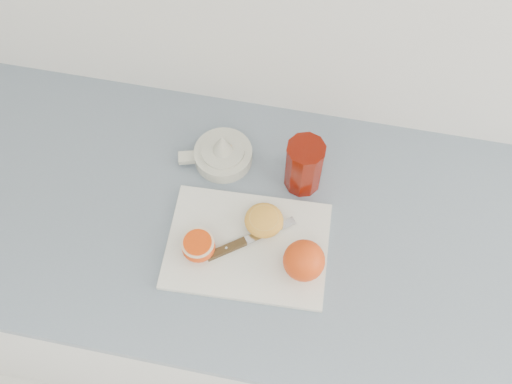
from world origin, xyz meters
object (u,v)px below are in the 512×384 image
counter (246,289)px  citrus_juicer (222,153)px  cutting_board (248,246)px  half_orange (198,246)px  red_tumbler (304,167)px

counter → citrus_juicer: (-0.07, 0.13, 0.47)m
cutting_board → half_orange: size_ratio=4.82×
half_orange → citrus_juicer: (-0.00, 0.23, -0.01)m
counter → half_orange: size_ratio=39.34×
citrus_juicer → red_tumbler: bearing=-7.2°
cutting_board → counter: bearing=111.4°
half_orange → red_tumbler: (0.18, 0.21, 0.03)m
half_orange → red_tumbler: red_tumbler is taller
counter → citrus_juicer: bearing=118.3°
citrus_juicer → half_orange: bearing=-89.0°
counter → cutting_board: bearing=-68.6°
cutting_board → citrus_juicer: citrus_juicer is taller
counter → red_tumbler: red_tumbler is taller
cutting_board → red_tumbler: bearing=64.0°
counter → red_tumbler: (0.11, 0.11, 0.50)m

